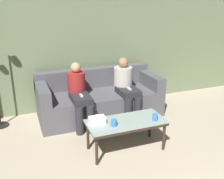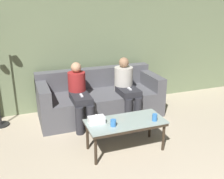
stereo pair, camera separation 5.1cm
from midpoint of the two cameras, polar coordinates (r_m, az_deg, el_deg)
name	(u,v)px [view 1 (the left image)]	position (r m, az deg, el deg)	size (l,w,h in m)	color
wall_back	(89,40)	(5.03, -5.26, 10.62)	(12.00, 0.06, 2.60)	#707F5B
couch	(99,99)	(4.79, -3.13, -2.05)	(2.18, 0.91, 0.82)	#515156
coffee_table	(126,124)	(3.66, 2.67, -7.47)	(1.09, 0.50, 0.45)	#8C9E99
cup_near_left	(155,117)	(3.67, 8.97, -5.97)	(0.07, 0.07, 0.10)	#3372BF
cup_near_right	(114,123)	(3.48, 0.02, -7.27)	(0.08, 0.08, 0.09)	#3372BF
tissue_box	(97,120)	(3.56, -3.68, -6.62)	(0.22, 0.12, 0.13)	white
seated_person_left_end	(79,93)	(4.37, -7.51, -0.84)	(0.31, 0.71, 1.05)	#28282D
seated_person_mid_left	(126,86)	(4.65, 2.69, 0.84)	(0.33, 0.68, 1.07)	#28282D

